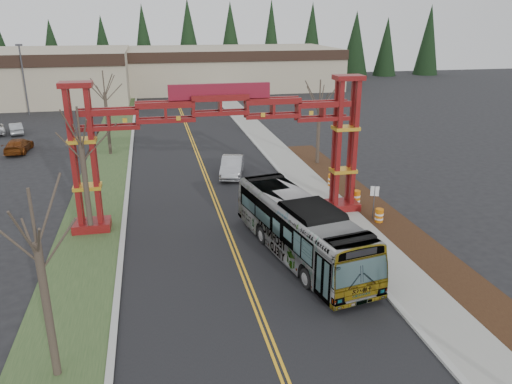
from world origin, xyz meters
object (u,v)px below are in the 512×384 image
object	(u,v)px
light_pole_far	(23,75)
barrel_north	(332,181)
retail_building_east	(227,68)
parked_car_mid_a	(19,145)
transit_bus	(301,229)
bare_tree_median_near	(37,244)
parked_car_far_a	(16,128)
bare_tree_right_far	(320,104)
bare_tree_median_mid	(81,145)
gateway_arch	(221,128)
bare_tree_median_far	(105,93)
street_sign	(374,196)
silver_sedan	(232,166)
barrel_south	(379,216)
barrel_mid	(356,198)

from	to	relation	value
light_pole_far	barrel_north	size ratio (longest dim) A/B	8.73
retail_building_east	parked_car_mid_a	bearing A→B (deg)	-122.79
transit_bus	bare_tree_median_near	world-z (taller)	bare_tree_median_near
retail_building_east	bare_tree_median_near	size ratio (longest dim) A/B	5.28
parked_car_far_a	bare_tree_right_far	bearing A→B (deg)	130.61
parked_car_far_a	bare_tree_median_mid	distance (m)	32.00
bare_tree_median_mid	bare_tree_right_far	distance (m)	21.36
gateway_arch	barrel_north	xyz separation A→B (m)	(9.03, 4.68, -5.47)
bare_tree_median_far	gateway_arch	bearing A→B (deg)	-66.02
street_sign	gateway_arch	bearing A→B (deg)	167.16
gateway_arch	transit_bus	distance (m)	8.10
parked_car_mid_a	street_sign	bearing A→B (deg)	141.09
bare_tree_median_far	silver_sedan	bearing A→B (deg)	-41.17
bare_tree_right_far	gateway_arch	bearing A→B (deg)	-132.48
barrel_south	parked_car_mid_a	bearing A→B (deg)	138.24
barrel_mid	bare_tree_right_far	bearing A→B (deg)	86.06
retail_building_east	parked_car_mid_a	distance (m)	49.19
bare_tree_median_mid	barrel_mid	xyz separation A→B (m)	(17.29, 1.15, -4.94)
bare_tree_median_mid	barrel_north	bearing A→B (deg)	17.12
transit_bus	bare_tree_median_near	distance (m)	13.97
gateway_arch	bare_tree_median_mid	xyz separation A→B (m)	(-8.00, -0.57, -0.50)
barrel_south	gateway_arch	bearing A→B (deg)	164.51
silver_sedan	parked_car_far_a	world-z (taller)	silver_sedan
gateway_arch	silver_sedan	bearing A→B (deg)	76.89
bare_tree_median_far	barrel_mid	size ratio (longest dim) A/B	7.05
parked_car_far_a	bare_tree_median_far	size ratio (longest dim) A/B	0.49
parked_car_mid_a	parked_car_far_a	distance (m)	8.77
silver_sedan	bare_tree_median_near	xyz separation A→B (m)	(-10.13, -22.39, 4.46)
light_pole_far	bare_tree_right_far	bearing A→B (deg)	-45.17
gateway_arch	light_pole_far	distance (m)	45.35
silver_sedan	street_sign	world-z (taller)	street_sign
silver_sedan	barrel_south	xyz separation A→B (m)	(7.37, -11.76, -0.29)
parked_car_mid_a	barrel_south	world-z (taller)	parked_car_mid_a
barrel_mid	barrel_north	xyz separation A→B (m)	(-0.25, 4.10, -0.03)
parked_car_mid_a	barrel_south	distance (m)	34.99
retail_building_east	bare_tree_median_far	world-z (taller)	bare_tree_median_far
retail_building_east	barrel_south	xyz separation A→B (m)	(-0.50, -64.59, -3.02)
bare_tree_median_mid	bare_tree_median_far	size ratio (longest dim) A/B	0.99
silver_sedan	light_pole_far	distance (m)	38.75
bare_tree_median_far	bare_tree_right_far	size ratio (longest dim) A/B	1.06
light_pole_far	street_sign	world-z (taller)	light_pole_far
gateway_arch	parked_car_far_a	xyz separation A→B (m)	(-18.75, 29.18, -5.36)
transit_bus	bare_tree_median_mid	bearing A→B (deg)	144.03
silver_sedan	bare_tree_right_far	xyz separation A→B (m)	(7.87, 1.79, 4.48)
bare_tree_median_near	light_pole_far	bearing A→B (deg)	102.23
gateway_arch	street_sign	distance (m)	10.49
retail_building_east	bare_tree_median_mid	size ratio (longest dim) A/B	4.98
retail_building_east	bare_tree_median_far	size ratio (longest dim) A/B	4.91
bare_tree_median_near	bare_tree_median_far	bearing A→B (deg)	90.00
barrel_north	parked_car_mid_a	bearing A→B (deg)	148.04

